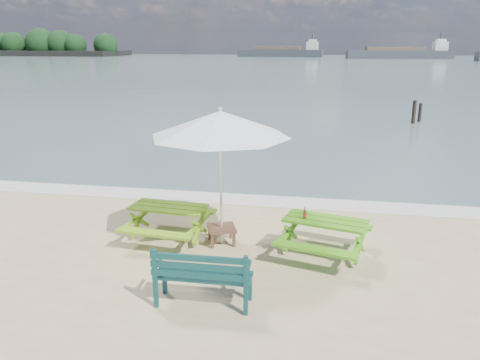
% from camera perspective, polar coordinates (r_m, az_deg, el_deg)
% --- Properties ---
extents(sea, '(300.00, 300.00, 0.00)m').
position_cam_1_polar(sea, '(91.69, 9.63, 13.68)').
color(sea, slate).
rests_on(sea, ground).
extents(foam_strip, '(22.00, 0.90, 0.01)m').
position_cam_1_polar(foam_strip, '(11.92, 3.10, -2.54)').
color(foam_strip, silver).
rests_on(foam_strip, ground).
extents(picnic_table_left, '(1.66, 1.81, 0.72)m').
position_cam_1_polar(picnic_table_left, '(9.63, -8.66, -5.24)').
color(picnic_table_left, '#6C9C17').
rests_on(picnic_table_left, ground).
extents(picnic_table_right, '(1.88, 2.00, 0.72)m').
position_cam_1_polar(picnic_table_right, '(8.97, 10.25, -7.00)').
color(picnic_table_right, '#4C9E18').
rests_on(picnic_table_right, ground).
extents(park_bench, '(1.49, 0.54, 0.91)m').
position_cam_1_polar(park_bench, '(7.35, -4.48, -12.83)').
color(park_bench, '#0D3738').
rests_on(park_bench, ground).
extents(side_table, '(0.69, 0.69, 0.35)m').
position_cam_1_polar(side_table, '(9.42, -2.26, -6.66)').
color(side_table, brown).
rests_on(side_table, ground).
extents(patio_umbrella, '(3.45, 3.45, 2.66)m').
position_cam_1_polar(patio_umbrella, '(8.79, -2.42, 6.87)').
color(patio_umbrella, silver).
rests_on(patio_umbrella, ground).
extents(beer_bottle, '(0.06, 0.06, 0.23)m').
position_cam_1_polar(beer_bottle, '(8.80, 7.89, -4.19)').
color(beer_bottle, brown).
rests_on(beer_bottle, picnic_table_right).
extents(swimmer, '(0.71, 0.52, 1.81)m').
position_cam_1_polar(swimmer, '(21.49, -0.76, 5.52)').
color(swimmer, tan).
rests_on(swimmer, ground).
extents(mooring_pilings, '(0.58, 0.78, 1.36)m').
position_cam_1_polar(mooring_pilings, '(25.34, 20.69, 7.52)').
color(mooring_pilings, black).
rests_on(mooring_pilings, ground).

